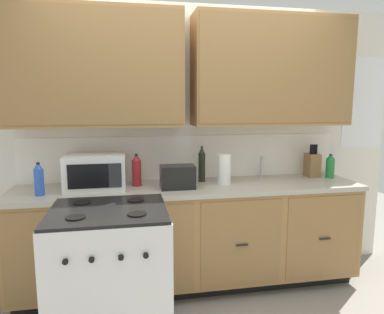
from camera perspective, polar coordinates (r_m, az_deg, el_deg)
ground_plane at (r=3.09m, az=0.82°, el=-22.78°), size 8.00×8.00×0.00m
wall_unit at (r=3.13m, az=-0.87°, el=9.54°), size 4.13×0.40×2.49m
counter_run at (r=3.14m, az=-0.21°, el=-12.59°), size 2.96×0.64×0.92m
stove_range at (r=2.53m, az=-13.06°, el=-18.41°), size 0.76×0.68×0.95m
microwave at (r=2.99m, az=-15.39°, el=-2.32°), size 0.48×0.37×0.28m
toaster at (r=2.90m, az=-2.37°, el=-3.24°), size 0.28×0.18×0.19m
knife_block at (r=3.54m, az=18.93°, el=-1.17°), size 0.11×0.14×0.31m
sink_faucet at (r=3.39m, az=11.16°, el=-1.57°), size 0.02×0.02×0.20m
paper_towel_roll at (r=3.05m, az=5.23°, el=-2.00°), size 0.12×0.12×0.26m
bottle_red at (r=3.01m, az=-8.98°, el=-2.14°), size 0.08×0.08×0.27m
bottle_blue at (r=2.91m, az=-23.59°, el=-3.34°), size 0.07×0.07×0.26m
bottle_green at (r=3.54m, az=21.52°, el=-1.39°), size 0.08×0.08×0.23m
bottle_dark at (r=3.13m, az=1.60°, el=-1.21°), size 0.06×0.06×0.32m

